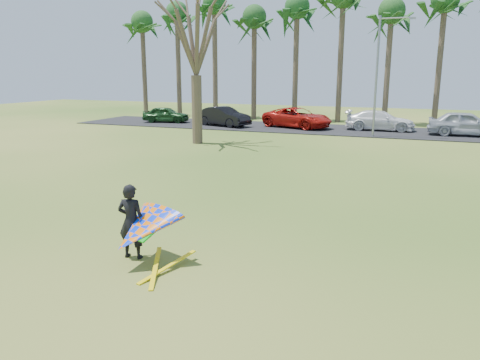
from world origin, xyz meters
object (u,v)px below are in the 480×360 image
(car_1, at_px, (224,116))
(car_3, at_px, (380,120))
(kite_flyer, at_px, (140,229))
(bare_tree_left, at_px, (195,29))
(streetlight, at_px, (379,71))
(car_0, at_px, (166,114))
(car_4, at_px, (466,124))
(car_2, at_px, (297,118))

(car_1, bearing_deg, car_3, -63.82)
(car_3, height_order, kite_flyer, kite_flyer)
(bare_tree_left, xyz_separation_m, streetlight, (10.16, 7.00, -2.45))
(bare_tree_left, height_order, car_0, bare_tree_left)
(streetlight, relative_size, car_1, 1.70)
(bare_tree_left, relative_size, car_4, 1.95)
(car_1, bearing_deg, car_4, -69.66)
(car_3, bearing_deg, bare_tree_left, 134.94)
(kite_flyer, bearing_deg, car_2, 97.17)
(bare_tree_left, height_order, car_2, bare_tree_left)
(car_3, distance_m, kite_flyer, 28.34)
(streetlight, height_order, car_1, streetlight)
(bare_tree_left, distance_m, car_2, 12.37)
(car_2, xyz_separation_m, kite_flyer, (3.47, -27.61, 0.01))
(bare_tree_left, height_order, car_1, bare_tree_left)
(streetlight, bearing_deg, kite_flyer, -96.68)
(bare_tree_left, relative_size, car_3, 1.90)
(bare_tree_left, bearing_deg, car_3, 46.54)
(car_3, bearing_deg, kite_flyer, 172.68)
(bare_tree_left, relative_size, streetlight, 1.21)
(car_2, bearing_deg, bare_tree_left, 179.52)
(car_1, distance_m, car_3, 12.33)
(car_1, bearing_deg, kite_flyer, -142.07)
(car_1, height_order, car_2, car_2)
(bare_tree_left, xyz_separation_m, car_2, (3.81, 10.08, -6.07))
(car_0, distance_m, car_4, 23.89)
(streetlight, relative_size, car_3, 1.57)
(car_1, height_order, car_4, car_4)
(car_3, distance_m, car_4, 5.93)
(streetlight, xyz_separation_m, car_1, (-12.27, 2.01, -3.63))
(car_0, height_order, car_4, car_4)
(bare_tree_left, xyz_separation_m, car_4, (15.95, 9.61, -6.01))
(car_0, height_order, kite_flyer, kite_flyer)
(car_3, relative_size, kite_flyer, 2.13)
(car_1, relative_size, kite_flyer, 1.97)
(car_1, xyz_separation_m, car_3, (12.22, 1.66, -0.04))
(bare_tree_left, height_order, kite_flyer, bare_tree_left)
(car_3, bearing_deg, car_0, 91.36)
(car_0, distance_m, car_1, 5.88)
(car_0, xyz_separation_m, car_3, (18.06, 0.93, 0.06))
(car_2, bearing_deg, kite_flyer, -152.59)
(car_1, distance_m, car_4, 18.07)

